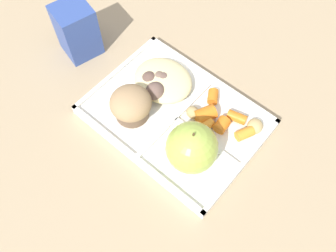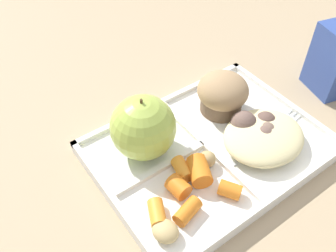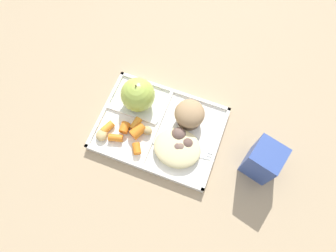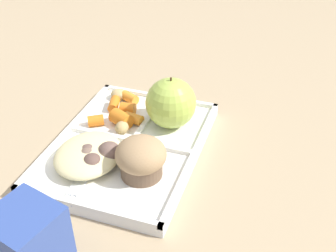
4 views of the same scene
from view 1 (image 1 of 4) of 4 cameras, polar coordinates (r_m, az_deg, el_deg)
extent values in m
plane|color=tan|center=(0.69, 1.08, 1.03)|extent=(6.00, 6.00, 0.00)
cube|color=white|center=(0.68, 1.10, 1.35)|extent=(0.32, 0.23, 0.02)
cube|color=white|center=(0.73, 6.93, 7.67)|extent=(0.32, 0.01, 0.01)
cube|color=white|center=(0.64, -5.49, -4.83)|extent=(0.32, 0.01, 0.01)
cube|color=white|center=(0.64, 11.87, -6.01)|extent=(0.01, 0.23, 0.01)
cube|color=white|center=(0.74, -8.28, 8.60)|extent=(0.01, 0.23, 0.01)
cube|color=white|center=(0.67, 1.48, 1.57)|extent=(0.01, 0.22, 0.01)
cube|color=white|center=(0.65, 6.10, -2.53)|extent=(0.14, 0.01, 0.01)
sphere|color=#A8C14C|center=(0.60, 3.83, -3.46)|extent=(0.09, 0.09, 0.09)
cylinder|color=#4C381E|center=(0.56, 4.11, -1.46)|extent=(0.00, 0.00, 0.01)
cylinder|color=brown|center=(0.67, -5.80, 2.55)|extent=(0.06, 0.06, 0.03)
ellipsoid|color=tan|center=(0.65, -6.00, 3.70)|extent=(0.08, 0.08, 0.05)
cylinder|color=orange|center=(0.68, 10.95, 1.40)|extent=(0.04, 0.03, 0.02)
cylinder|color=orange|center=(0.66, 8.61, 0.18)|extent=(0.03, 0.03, 0.02)
cylinder|color=orange|center=(0.66, 12.17, -1.20)|extent=(0.03, 0.04, 0.02)
cylinder|color=orange|center=(0.67, 6.00, 1.86)|extent=(0.04, 0.05, 0.03)
cylinder|color=orange|center=(0.66, 5.95, -0.04)|extent=(0.02, 0.04, 0.02)
cylinder|color=orange|center=(0.69, 7.20, 4.70)|extent=(0.03, 0.03, 0.02)
ellipsoid|color=tan|center=(0.67, 3.97, 2.20)|extent=(0.03, 0.03, 0.02)
ellipsoid|color=tan|center=(0.67, 13.73, -0.03)|extent=(0.04, 0.04, 0.02)
ellipsoid|color=beige|center=(0.70, -0.77, 7.36)|extent=(0.12, 0.10, 0.03)
sphere|color=#755B4C|center=(0.70, -1.36, 7.59)|extent=(0.03, 0.03, 0.03)
sphere|color=brown|center=(0.70, -2.95, 7.42)|extent=(0.03, 0.03, 0.03)
sphere|color=brown|center=(0.70, -0.77, 7.42)|extent=(0.03, 0.03, 0.03)
sphere|color=brown|center=(0.68, -2.03, 5.51)|extent=(0.04, 0.04, 0.04)
cube|color=silver|center=(0.71, -0.10, 6.06)|extent=(0.11, 0.02, 0.00)
cube|color=silver|center=(0.74, -4.72, 8.60)|extent=(0.04, 0.02, 0.00)
cylinder|color=silver|center=(0.75, -6.13, 9.97)|extent=(0.02, 0.01, 0.00)
cylinder|color=silver|center=(0.75, -6.51, 9.57)|extent=(0.02, 0.01, 0.00)
cylinder|color=silver|center=(0.74, -6.89, 9.16)|extent=(0.02, 0.01, 0.00)
cube|color=#334C99|center=(0.77, -14.37, 14.61)|extent=(0.09, 0.09, 0.11)
camera|label=2|loc=(0.54, 46.25, 25.01)|focal=39.09mm
camera|label=3|loc=(0.63, 26.70, 72.28)|focal=31.64mm
camera|label=4|loc=(0.74, -55.26, 28.91)|focal=44.99mm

